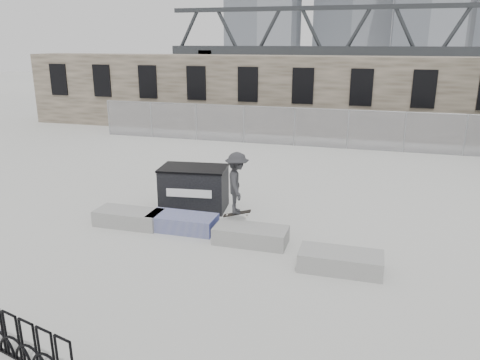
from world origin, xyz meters
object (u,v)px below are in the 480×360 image
Objects in this scene: planter_far_left at (129,217)px; skateboarder at (237,183)px; bike_rack at (12,337)px; planter_center_left at (182,222)px; planter_center_right at (251,234)px; dumpster at (194,188)px; planter_offset at (341,260)px.

skateboarder is (3.32, 0.30, 1.26)m from planter_far_left.
bike_rack reaches higher than planter_far_left.
bike_rack is (-0.55, -6.21, 0.18)m from planter_center_left.
bike_rack is at bearing -114.92° from planter_center_right.
bike_rack is (1.15, -6.13, 0.18)m from planter_far_left.
planter_far_left is 0.87× the size of dumpster.
skateboarder is (-3.05, 1.49, 1.26)m from planter_offset.
planter_offset is at bearing -10.59° from planter_far_left.
bike_rack reaches higher than planter_offset.
dumpster is 0.66× the size of bike_rack.
dumpster is at bearing 148.21° from planter_offset.
planter_center_left is at bearing 2.65° from planter_far_left.
planter_offset is at bearing -38.82° from dumpster.
planter_offset is at bearing -134.16° from skateboarder.
skateboarder reaches higher than planter_center_left.
planter_offset is 0.87× the size of dumpster.
planter_far_left is at bearing -177.35° from planter_center_left.
bike_rack is (-0.22, -8.03, -0.28)m from dumpster.
dumpster is at bearing 139.05° from planter_center_right.
planter_center_left is at bearing -86.57° from dumpster.
dumpster reaches higher than planter_offset.
planter_center_right is 6.46m from bike_rack.
dumpster is 2.65m from skateboarder.
skateboarder is at bearing 5.17° from planter_far_left.
planter_offset is 5.89m from dumpster.
dumpster reaches higher than planter_center_left.
planter_far_left is at bearing 100.67° from bike_rack.
bike_rack is 1.83× the size of skateboarder.
planter_center_left is 1.00× the size of planter_center_right.
bike_rack is at bearing -98.58° from dumpster.
bike_rack is at bearing -136.53° from planter_offset.
planter_far_left is 1.71m from planter_center_left.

